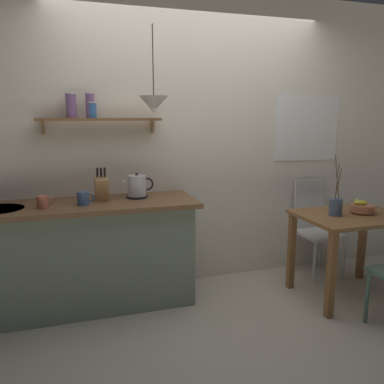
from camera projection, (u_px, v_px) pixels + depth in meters
ground_plane at (212, 306)px, 3.34m from camera, size 14.00×14.00×0.00m
back_wall at (210, 141)px, 3.75m from camera, size 6.80×0.11×2.70m
kitchen_counter at (86, 255)px, 3.26m from camera, size 1.83×0.63×0.90m
wall_shelf at (92, 114)px, 3.24m from camera, size 1.01×0.20×0.34m
dining_table at (350, 229)px, 3.43m from camera, size 0.89×0.68×0.75m
dining_chair_far at (314, 224)px, 4.01m from camera, size 0.40×0.43×0.95m
fruit_bowl at (362, 207)px, 3.45m from camera, size 0.21×0.21×0.13m
twig_vase at (336, 206)px, 3.37m from camera, size 0.11×0.11×0.52m
electric_kettle at (137, 187)px, 3.35m from camera, size 0.26×0.18×0.22m
knife_block at (101, 188)px, 3.23m from camera, size 0.10×0.16×0.28m
coffee_mug_by_sink at (43, 202)px, 2.98m from camera, size 0.12×0.08×0.10m
coffee_mug_spare at (83, 198)px, 3.08m from camera, size 0.14×0.09×0.11m
pendant_lamp at (154, 104)px, 3.09m from camera, size 0.23×0.23×0.66m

